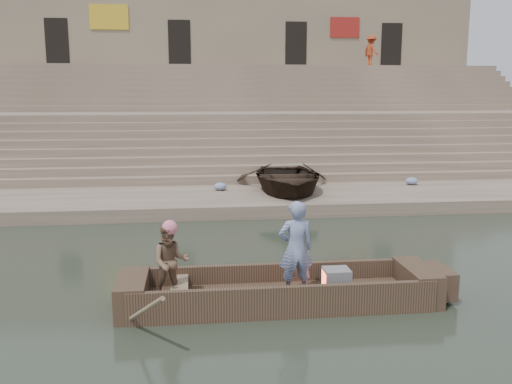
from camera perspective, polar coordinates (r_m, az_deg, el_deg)
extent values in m
plane|color=#252F23|center=(10.44, 1.56, -10.51)|extent=(120.00, 120.00, 0.00)
cube|color=gray|center=(18.05, -2.10, -0.88)|extent=(32.00, 4.00, 0.40)
cube|color=gray|center=(25.30, -3.51, 5.09)|extent=(32.00, 3.00, 2.80)
cube|color=gray|center=(32.20, -4.26, 8.35)|extent=(32.00, 3.00, 5.20)
cube|color=gray|center=(20.23, -2.62, 0.77)|extent=(32.00, 0.50, 0.70)
cube|color=gray|center=(20.70, -2.73, 1.41)|extent=(32.00, 0.50, 1.00)
cube|color=gray|center=(21.17, -2.83, 2.02)|extent=(32.00, 0.50, 1.30)
cube|color=gray|center=(21.64, -2.92, 2.60)|extent=(32.00, 0.50, 1.60)
cube|color=gray|center=(22.12, -3.02, 3.16)|extent=(32.00, 0.50, 1.90)
cube|color=gray|center=(22.60, -3.10, 3.70)|extent=(32.00, 0.50, 2.20)
cube|color=gray|center=(23.08, -3.19, 4.21)|extent=(32.00, 0.50, 2.50)
cube|color=gray|center=(23.56, -3.27, 4.70)|extent=(32.00, 0.50, 2.80)
cube|color=gray|center=(27.02, -3.73, 5.74)|extent=(32.00, 0.50, 3.10)
cube|color=gray|center=(27.51, -3.79, 6.14)|extent=(32.00, 0.50, 3.40)
cube|color=gray|center=(28.00, -3.85, 6.52)|extent=(32.00, 0.50, 3.70)
cube|color=gray|center=(28.49, -3.91, 6.89)|extent=(32.00, 0.50, 4.00)
cube|color=gray|center=(28.98, -3.96, 7.24)|extent=(32.00, 0.50, 4.30)
cube|color=gray|center=(29.47, -4.01, 7.58)|extent=(32.00, 0.50, 4.60)
cube|color=gray|center=(29.96, -4.06, 7.92)|extent=(32.00, 0.50, 4.90)
cube|color=gray|center=(30.45, -4.11, 8.24)|extent=(32.00, 0.50, 5.20)
cube|color=gray|center=(36.23, -4.62, 13.31)|extent=(32.00, 5.00, 11.20)
cube|color=black|center=(34.66, -20.02, 14.53)|extent=(1.30, 0.18, 2.60)
cube|color=black|center=(33.83, -7.99, 15.16)|extent=(1.30, 0.18, 2.60)
cube|color=black|center=(34.43, 4.17, 15.14)|extent=(1.30, 0.18, 2.60)
cube|color=black|center=(36.03, 13.90, 14.66)|extent=(1.30, 0.18, 2.60)
cube|color=gold|center=(34.21, -15.08, 17.22)|extent=(2.20, 0.10, 1.40)
cube|color=maroon|center=(35.14, 9.23, 16.58)|extent=(1.80, 0.10, 1.20)
cube|color=brown|center=(9.89, 2.43, -11.04)|extent=(5.00, 1.30, 0.22)
cube|color=brown|center=(9.26, 3.06, -11.45)|extent=(5.20, 0.12, 0.56)
cube|color=brown|center=(10.41, 1.89, -8.94)|extent=(5.20, 0.12, 0.56)
cube|color=brown|center=(9.77, -12.75, -10.39)|extent=(0.50, 1.30, 0.60)
cube|color=brown|center=(10.52, 16.47, -9.05)|extent=(0.50, 1.30, 0.60)
cube|color=brown|center=(10.67, 18.47, -8.76)|extent=(0.35, 0.90, 0.50)
cube|color=#937A5B|center=(9.68, -7.99, -9.79)|extent=(0.30, 1.20, 0.08)
cylinder|color=#937A5B|center=(8.92, -12.37, -12.43)|extent=(1.03, 2.10, 1.36)
sphere|color=pink|center=(9.29, -9.00, -3.70)|extent=(0.26, 0.26, 0.26)
imported|color=navy|center=(9.51, 4.16, -5.90)|extent=(0.64, 0.45, 1.68)
imported|color=#277750|center=(9.45, -8.89, -7.24)|extent=(0.69, 0.56, 1.32)
cube|color=slate|center=(9.99, 8.38, -9.03)|extent=(0.46, 0.42, 0.40)
cube|color=#E5593F|center=(9.94, 7.20, -9.10)|extent=(0.04, 0.34, 0.32)
imported|color=#2D2116|center=(18.57, 3.21, 1.56)|extent=(3.56, 4.81, 0.96)
imported|color=#A93B1C|center=(33.22, 11.91, 14.21)|extent=(0.97, 1.27, 1.74)
ellipsoid|color=#3F5999|center=(18.81, -3.75, 0.59)|extent=(0.44, 0.44, 0.26)
ellipsoid|color=#3F5999|center=(20.70, 15.92, 1.11)|extent=(0.44, 0.44, 0.26)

